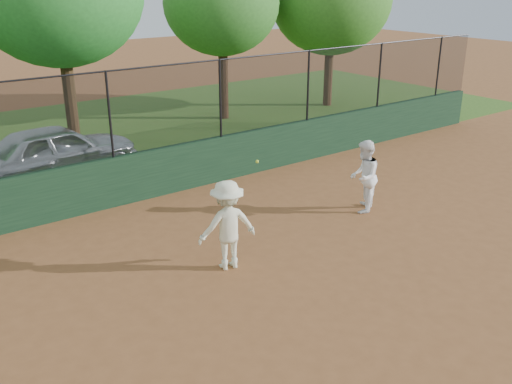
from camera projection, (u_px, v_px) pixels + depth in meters
ground at (297, 308)px, 9.47m from camera, size 80.00×80.00×0.00m
back_wall at (135, 177)px, 13.74m from camera, size 26.00×0.20×1.20m
grass_strip at (55, 145)px, 18.44m from camera, size 36.00×12.00×0.01m
parked_car at (58, 151)px, 15.36m from camera, size 4.40×2.08×1.45m
player_second at (364, 177)px, 13.05m from camera, size 1.04×1.00×1.69m
player_main at (227, 225)px, 10.50m from camera, size 1.23×0.87×2.10m
fence_assembly at (129, 111)px, 13.14m from camera, size 26.00×0.06×2.00m
tree_3 at (222, 3)px, 20.40m from camera, size 4.31×3.92×6.07m
tree_4 at (332, 0)px, 22.56m from camera, size 5.01×4.56×6.40m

